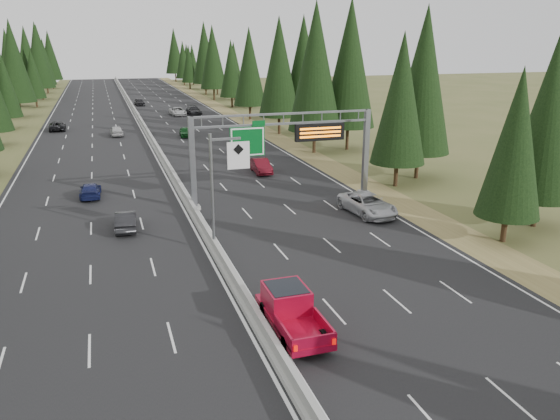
# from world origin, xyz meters

# --- Properties ---
(road) EXTENTS (32.00, 260.00, 0.08)m
(road) POSITION_xyz_m (0.00, 80.00, 0.04)
(road) COLOR black
(road) RESTS_ON ground
(shoulder_right) EXTENTS (3.60, 260.00, 0.06)m
(shoulder_right) POSITION_xyz_m (17.80, 80.00, 0.03)
(shoulder_right) COLOR olive
(shoulder_right) RESTS_ON ground
(shoulder_left) EXTENTS (3.60, 260.00, 0.06)m
(shoulder_left) POSITION_xyz_m (-17.80, 80.00, 0.03)
(shoulder_left) COLOR #4C5327
(shoulder_left) RESTS_ON ground
(median_barrier) EXTENTS (0.70, 260.00, 0.85)m
(median_barrier) POSITION_xyz_m (0.00, 80.00, 0.41)
(median_barrier) COLOR gray
(median_barrier) RESTS_ON road
(sign_gantry) EXTENTS (16.75, 0.98, 7.80)m
(sign_gantry) POSITION_xyz_m (8.92, 34.88, 5.27)
(sign_gantry) COLOR slate
(sign_gantry) RESTS_ON road
(hov_sign_pole) EXTENTS (2.80, 0.50, 8.00)m
(hov_sign_pole) POSITION_xyz_m (0.58, 24.97, 4.72)
(hov_sign_pole) COLOR slate
(hov_sign_pole) RESTS_ON road
(tree_row_right) EXTENTS (11.76, 240.29, 18.98)m
(tree_row_right) POSITION_xyz_m (21.81, 70.01, 9.36)
(tree_row_right) COLOR black
(tree_row_right) RESTS_ON ground
(silver_minivan) EXTENTS (3.35, 6.30, 1.68)m
(silver_minivan) POSITION_xyz_m (13.64, 29.25, 0.92)
(silver_minivan) COLOR #BBBCC1
(silver_minivan) RESTS_ON road
(red_pickup) EXTENTS (2.14, 5.98, 1.95)m
(red_pickup) POSITION_xyz_m (1.50, 13.74, 1.16)
(red_pickup) COLOR black
(red_pickup) RESTS_ON road
(car_ahead_green) EXTENTS (1.96, 4.25, 1.41)m
(car_ahead_green) POSITION_xyz_m (5.24, 72.02, 0.78)
(car_ahead_green) COLOR #124F1B
(car_ahead_green) RESTS_ON road
(car_ahead_dkred) EXTENTS (1.76, 4.65, 1.51)m
(car_ahead_dkred) POSITION_xyz_m (9.41, 46.04, 0.84)
(car_ahead_dkred) COLOR #530B15
(car_ahead_dkred) RESTS_ON road
(car_ahead_dkgrey) EXTENTS (2.67, 5.65, 1.59)m
(car_ahead_dkgrey) POSITION_xyz_m (10.62, 96.86, 0.88)
(car_ahead_dkgrey) COLOR black
(car_ahead_dkgrey) RESTS_ON road
(car_ahead_white) EXTENTS (2.98, 5.75, 1.55)m
(car_ahead_white) POSITION_xyz_m (7.49, 96.48, 0.85)
(car_ahead_white) COLOR #B3B3B3
(car_ahead_white) RESTS_ON road
(car_ahead_far) EXTENTS (2.22, 4.69, 1.55)m
(car_ahead_far) POSITION_xyz_m (1.86, 116.15, 0.85)
(car_ahead_far) COLOR black
(car_ahead_far) RESTS_ON road
(car_onc_near) EXTENTS (1.78, 4.41, 1.42)m
(car_onc_near) POSITION_xyz_m (-5.44, 31.46, 0.79)
(car_onc_near) COLOR black
(car_onc_near) RESTS_ON road
(car_onc_blue) EXTENTS (1.95, 4.46, 1.27)m
(car_onc_blue) POSITION_xyz_m (-8.04, 41.66, 0.72)
(car_onc_blue) COLOR #161D4F
(car_onc_blue) RESTS_ON road
(car_onc_white) EXTENTS (1.99, 4.53, 1.52)m
(car_onc_white) POSITION_xyz_m (-4.50, 75.85, 0.84)
(car_onc_white) COLOR #B4B4B4
(car_onc_white) RESTS_ON road
(car_onc_far) EXTENTS (2.56, 5.28, 1.45)m
(car_onc_far) POSITION_xyz_m (-13.25, 84.21, 0.80)
(car_onc_far) COLOR black
(car_onc_far) RESTS_ON road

